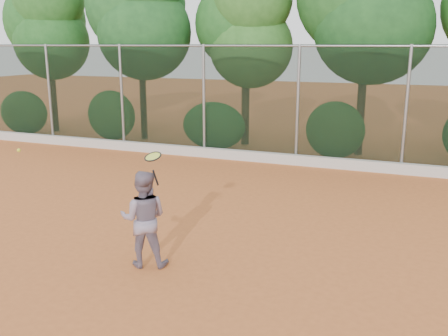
% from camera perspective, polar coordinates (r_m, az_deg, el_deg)
% --- Properties ---
extents(ground, '(80.00, 80.00, 0.00)m').
position_cam_1_polar(ground, '(8.84, -2.37, -9.36)').
color(ground, '#C1632D').
rests_on(ground, ground).
extents(concrete_curb, '(24.00, 0.20, 0.30)m').
position_cam_1_polar(concrete_curb, '(15.00, 8.05, 0.94)').
color(concrete_curb, beige).
rests_on(concrete_curb, ground).
extents(tennis_player, '(0.92, 0.82, 1.58)m').
position_cam_1_polar(tennis_player, '(8.11, -9.16, -5.74)').
color(tennis_player, gray).
rests_on(tennis_player, ground).
extents(chainlink_fence, '(24.09, 0.09, 3.50)m').
position_cam_1_polar(chainlink_fence, '(14.89, 8.44, 7.51)').
color(chainlink_fence, black).
rests_on(chainlink_fence, ground).
extents(foliage_backdrop, '(23.70, 3.63, 7.55)m').
position_cam_1_polar(foliage_backdrop, '(16.87, 8.44, 16.91)').
color(foliage_backdrop, '#3F2A18').
rests_on(foliage_backdrop, ground).
extents(tennis_racket, '(0.33, 0.32, 0.55)m').
position_cam_1_polar(tennis_racket, '(7.69, -8.09, 1.02)').
color(tennis_racket, black).
rests_on(tennis_racket, ground).
extents(tennis_ball_in_flight, '(0.06, 0.06, 0.06)m').
position_cam_1_polar(tennis_ball_in_flight, '(9.07, -22.41, 1.88)').
color(tennis_ball_in_flight, '#D0DC32').
rests_on(tennis_ball_in_flight, ground).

